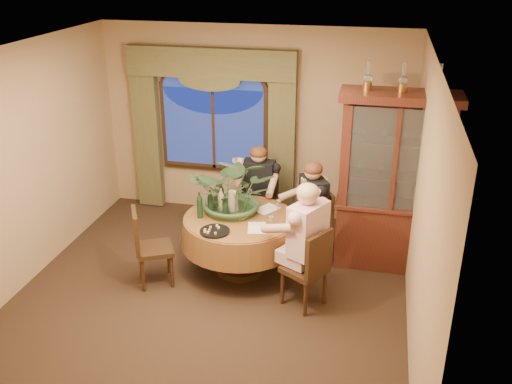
% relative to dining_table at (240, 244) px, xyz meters
% --- Properties ---
extents(floor, '(5.00, 5.00, 0.00)m').
position_rel_dining_table_xyz_m(floor, '(-0.21, -0.75, -0.38)').
color(floor, black).
rests_on(floor, ground).
extents(wall_back, '(4.50, 0.00, 4.50)m').
position_rel_dining_table_xyz_m(wall_back, '(-0.21, 1.75, 1.02)').
color(wall_back, '#A1805A').
rests_on(wall_back, ground).
extents(wall_right, '(0.00, 5.00, 5.00)m').
position_rel_dining_table_xyz_m(wall_right, '(2.04, -0.75, 1.02)').
color(wall_right, '#A1805A').
rests_on(wall_right, ground).
extents(ceiling, '(5.00, 5.00, 0.00)m').
position_rel_dining_table_xyz_m(ceiling, '(-0.21, -0.75, 2.42)').
color(ceiling, white).
rests_on(ceiling, wall_back).
extents(window, '(1.62, 0.10, 1.32)m').
position_rel_dining_table_xyz_m(window, '(-0.81, 1.68, 0.92)').
color(window, navy).
rests_on(window, wall_back).
extents(arched_transom, '(1.60, 0.06, 0.44)m').
position_rel_dining_table_xyz_m(arched_transom, '(-0.81, 1.68, 1.71)').
color(arched_transom, navy).
rests_on(arched_transom, wall_back).
extents(drapery_left, '(0.38, 0.14, 2.32)m').
position_rel_dining_table_xyz_m(drapery_left, '(-1.84, 1.63, 0.80)').
color(drapery_left, '#4B4828').
rests_on(drapery_left, floor).
extents(drapery_right, '(0.38, 0.14, 2.32)m').
position_rel_dining_table_xyz_m(drapery_right, '(0.22, 1.63, 0.80)').
color(drapery_right, '#4B4828').
rests_on(drapery_right, floor).
extents(swag_valance, '(2.45, 0.16, 0.42)m').
position_rel_dining_table_xyz_m(swag_valance, '(-0.81, 1.60, 1.90)').
color(swag_valance, '#4B4828').
rests_on(swag_valance, wall_back).
extents(dining_table, '(1.82, 1.82, 0.75)m').
position_rel_dining_table_xyz_m(dining_table, '(0.00, 0.00, 0.00)').
color(dining_table, maroon).
rests_on(dining_table, floor).
extents(china_cabinet, '(1.39, 0.55, 2.25)m').
position_rel_dining_table_xyz_m(china_cabinet, '(1.77, 0.56, 0.75)').
color(china_cabinet, '#3D1711').
rests_on(china_cabinet, floor).
extents(oil_lamp_left, '(0.11, 0.11, 0.34)m').
position_rel_dining_table_xyz_m(oil_lamp_left, '(1.38, 0.56, 2.04)').
color(oil_lamp_left, '#A5722D').
rests_on(oil_lamp_left, china_cabinet).
extents(oil_lamp_center, '(0.11, 0.11, 0.34)m').
position_rel_dining_table_xyz_m(oil_lamp_center, '(1.77, 0.56, 2.04)').
color(oil_lamp_center, '#A5722D').
rests_on(oil_lamp_center, china_cabinet).
extents(oil_lamp_right, '(0.11, 0.11, 0.34)m').
position_rel_dining_table_xyz_m(oil_lamp_right, '(2.16, 0.56, 2.04)').
color(oil_lamp_right, '#A5722D').
rests_on(oil_lamp_right, china_cabinet).
extents(chair_right, '(0.58, 0.58, 0.96)m').
position_rel_dining_table_xyz_m(chair_right, '(0.87, -0.55, 0.10)').
color(chair_right, black).
rests_on(chair_right, floor).
extents(chair_back_right, '(0.57, 0.57, 0.96)m').
position_rel_dining_table_xyz_m(chair_back_right, '(0.81, 0.45, 0.10)').
color(chair_back_right, black).
rests_on(chair_back_right, floor).
extents(chair_back, '(0.43, 0.43, 0.96)m').
position_rel_dining_table_xyz_m(chair_back, '(0.03, 1.07, 0.10)').
color(chair_back, black).
rests_on(chair_back, floor).
extents(chair_front_left, '(0.56, 0.56, 0.96)m').
position_rel_dining_table_xyz_m(chair_front_left, '(-0.93, -0.47, 0.10)').
color(chair_front_left, black).
rests_on(chair_front_left, floor).
extents(person_pink, '(0.67, 0.69, 1.46)m').
position_rel_dining_table_xyz_m(person_pink, '(0.89, -0.48, 0.36)').
color(person_pink, beige).
rests_on(person_pink, floor).
extents(person_back, '(0.49, 0.45, 1.34)m').
position_rel_dining_table_xyz_m(person_back, '(0.03, 0.95, 0.30)').
color(person_back, black).
rests_on(person_back, floor).
extents(person_scarf, '(0.63, 0.65, 1.37)m').
position_rel_dining_table_xyz_m(person_scarf, '(0.83, 0.45, 0.31)').
color(person_scarf, black).
rests_on(person_scarf, floor).
extents(stoneware_vase, '(0.15, 0.15, 0.27)m').
position_rel_dining_table_xyz_m(stoneware_vase, '(-0.12, 0.13, 0.51)').
color(stoneware_vase, '#9D8768').
rests_on(stoneware_vase, dining_table).
extents(centerpiece_plant, '(1.06, 1.18, 0.92)m').
position_rel_dining_table_xyz_m(centerpiece_plant, '(-0.09, 0.16, 1.04)').
color(centerpiece_plant, '#32502E').
rests_on(centerpiece_plant, dining_table).
extents(olive_bowl, '(0.16, 0.16, 0.05)m').
position_rel_dining_table_xyz_m(olive_bowl, '(0.02, -0.07, 0.40)').
color(olive_bowl, '#415027').
rests_on(olive_bowl, dining_table).
extents(cheese_platter, '(0.35, 0.35, 0.02)m').
position_rel_dining_table_xyz_m(cheese_platter, '(-0.19, -0.45, 0.39)').
color(cheese_platter, black).
rests_on(cheese_platter, dining_table).
extents(wine_bottle_0, '(0.07, 0.07, 0.33)m').
position_rel_dining_table_xyz_m(wine_bottle_0, '(-0.41, 0.07, 0.54)').
color(wine_bottle_0, tan).
rests_on(wine_bottle_0, dining_table).
extents(wine_bottle_1, '(0.07, 0.07, 0.33)m').
position_rel_dining_table_xyz_m(wine_bottle_1, '(-0.16, -0.09, 0.54)').
color(wine_bottle_1, black).
rests_on(wine_bottle_1, dining_table).
extents(wine_bottle_2, '(0.07, 0.07, 0.33)m').
position_rel_dining_table_xyz_m(wine_bottle_2, '(-0.47, -0.12, 0.54)').
color(wine_bottle_2, black).
rests_on(wine_bottle_2, dining_table).
extents(wine_bottle_3, '(0.07, 0.07, 0.33)m').
position_rel_dining_table_xyz_m(wine_bottle_3, '(-0.29, 0.22, 0.54)').
color(wine_bottle_3, black).
rests_on(wine_bottle_3, dining_table).
extents(wine_bottle_4, '(0.07, 0.07, 0.33)m').
position_rel_dining_table_xyz_m(wine_bottle_4, '(-0.36, -0.02, 0.54)').
color(wine_bottle_4, black).
rests_on(wine_bottle_4, dining_table).
extents(wine_bottle_5, '(0.07, 0.07, 0.33)m').
position_rel_dining_table_xyz_m(wine_bottle_5, '(-0.25, 0.05, 0.54)').
color(wine_bottle_5, tan).
rests_on(wine_bottle_5, dining_table).
extents(tasting_paper_0, '(0.27, 0.34, 0.00)m').
position_rel_dining_table_xyz_m(tasting_paper_0, '(0.27, -0.24, 0.38)').
color(tasting_paper_0, white).
rests_on(tasting_paper_0, dining_table).
extents(tasting_paper_1, '(0.34, 0.37, 0.00)m').
position_rel_dining_table_xyz_m(tasting_paper_1, '(0.28, 0.28, 0.38)').
color(tasting_paper_1, white).
rests_on(tasting_paper_1, dining_table).
extents(wine_glass_person_pink, '(0.07, 0.07, 0.18)m').
position_rel_dining_table_xyz_m(wine_glass_person_pink, '(0.43, -0.23, 0.46)').
color(wine_glass_person_pink, silver).
rests_on(wine_glass_person_pink, dining_table).
extents(wine_glass_person_back, '(0.07, 0.07, 0.18)m').
position_rel_dining_table_xyz_m(wine_glass_person_back, '(0.01, 0.49, 0.46)').
color(wine_glass_person_back, silver).
rests_on(wine_glass_person_back, dining_table).
extents(wine_glass_person_scarf, '(0.07, 0.07, 0.18)m').
position_rel_dining_table_xyz_m(wine_glass_person_scarf, '(0.43, 0.23, 0.46)').
color(wine_glass_person_scarf, silver).
rests_on(wine_glass_person_scarf, dining_table).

